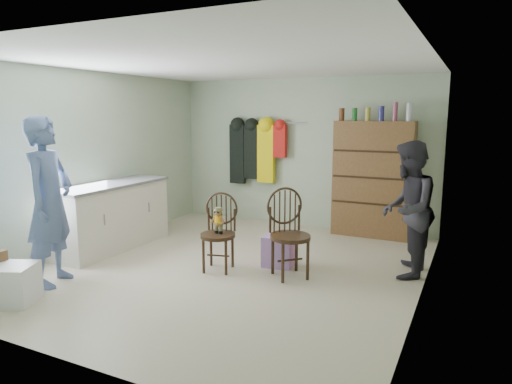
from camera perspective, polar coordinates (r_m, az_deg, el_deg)
The scene contains 11 objects.
ground_plane at distance 5.83m, azimuth -3.11°, elevation -9.36°, with size 5.00×5.00×0.00m, color beige.
room_walls at distance 5.99m, azimuth -0.76°, elevation 6.60°, with size 5.00×5.00×5.00m.
counter at distance 6.84m, azimuth -17.60°, elevation -2.83°, with size 0.64×1.86×0.94m.
plastic_tub at distance 5.33m, azimuth -28.10°, elevation -10.13°, with size 0.42×0.40×0.40m, color white.
chair_front at distance 5.63m, azimuth -4.63°, elevation -4.42°, with size 0.51×0.51×0.95m.
chair_far at distance 5.40m, azimuth 4.06°, elevation -4.69°, with size 0.66×0.66×1.05m.
striped_bag at distance 5.81m, azimuth 2.80°, elevation -7.38°, with size 0.37×0.29×0.39m, color pink.
person_left at distance 5.57m, azimuth -24.42°, elevation -1.08°, with size 0.69×0.45×1.89m, color #54699B.
person_right at distance 5.62m, azimuth 18.40°, elevation -2.08°, with size 0.78×0.61×1.61m, color #2D2B33.
dresser at distance 7.32m, azimuth 14.41°, elevation 1.62°, with size 1.20×0.39×2.08m.
coat_rack at distance 8.03m, azimuth -0.08°, elevation 5.06°, with size 1.42×0.12×1.09m.
Camera 1 is at (2.70, -4.80, 1.91)m, focal length 32.00 mm.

